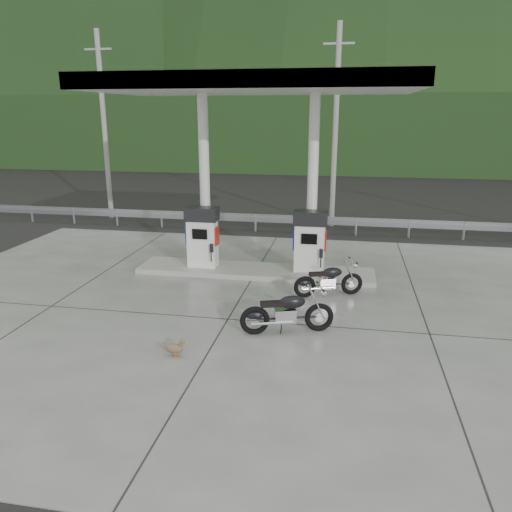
% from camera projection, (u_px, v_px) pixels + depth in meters
% --- Properties ---
extents(ground, '(160.00, 160.00, 0.00)m').
position_uv_depth(ground, '(237.00, 304.00, 12.54)').
color(ground, black).
rests_on(ground, ground).
extents(forecourt_apron, '(18.00, 14.00, 0.02)m').
position_uv_depth(forecourt_apron, '(237.00, 304.00, 12.53)').
color(forecourt_apron, slate).
rests_on(forecourt_apron, ground).
extents(pump_island, '(7.00, 1.40, 0.15)m').
position_uv_depth(pump_island, '(255.00, 271.00, 14.87)').
color(pump_island, gray).
rests_on(pump_island, forecourt_apron).
extents(gas_pump_left, '(0.95, 0.55, 1.80)m').
position_uv_depth(gas_pump_left, '(202.00, 237.00, 14.88)').
color(gas_pump_left, white).
rests_on(gas_pump_left, pump_island).
extents(gas_pump_right, '(0.95, 0.55, 1.80)m').
position_uv_depth(gas_pump_right, '(310.00, 242.00, 14.33)').
color(gas_pump_right, white).
rests_on(gas_pump_right, pump_island).
extents(canopy_column_left, '(0.30, 0.30, 5.00)m').
position_uv_depth(canopy_column_left, '(205.00, 181.00, 14.81)').
color(canopy_column_left, white).
rests_on(canopy_column_left, pump_island).
extents(canopy_column_right, '(0.30, 0.30, 5.00)m').
position_uv_depth(canopy_column_right, '(313.00, 184.00, 14.26)').
color(canopy_column_right, white).
rests_on(canopy_column_right, pump_island).
extents(canopy_roof, '(8.50, 5.00, 0.40)m').
position_uv_depth(canopy_roof, '(255.00, 84.00, 13.41)').
color(canopy_roof, white).
rests_on(canopy_roof, canopy_column_left).
extents(guardrail, '(26.00, 0.16, 1.42)m').
position_uv_depth(guardrail, '(280.00, 215.00, 19.90)').
color(guardrail, gray).
rests_on(guardrail, ground).
extents(road, '(60.00, 7.00, 0.01)m').
position_uv_depth(road, '(290.00, 215.00, 23.41)').
color(road, black).
rests_on(road, ground).
extents(utility_pole_a, '(0.22, 0.22, 8.00)m').
position_uv_depth(utility_pole_a, '(104.00, 128.00, 21.79)').
color(utility_pole_a, gray).
rests_on(utility_pole_a, ground).
extents(utility_pole_b, '(0.22, 0.22, 8.00)m').
position_uv_depth(utility_pole_b, '(335.00, 129.00, 20.06)').
color(utility_pole_b, gray).
rests_on(utility_pole_b, ground).
extents(tree_band, '(80.00, 6.00, 6.00)m').
position_uv_depth(tree_band, '(317.00, 134.00, 40.06)').
color(tree_band, black).
rests_on(tree_band, ground).
extents(forested_hills, '(100.00, 40.00, 140.00)m').
position_uv_depth(forested_hills, '(330.00, 147.00, 69.25)').
color(forested_hills, black).
rests_on(forested_hills, ground).
extents(motorcycle_left, '(2.02, 1.16, 0.91)m').
position_uv_depth(motorcycle_left, '(287.00, 313.00, 10.78)').
color(motorcycle_left, black).
rests_on(motorcycle_left, forecourt_apron).
extents(motorcycle_right, '(1.82, 1.14, 0.83)m').
position_uv_depth(motorcycle_right, '(329.00, 281.00, 12.97)').
color(motorcycle_right, black).
rests_on(motorcycle_right, forecourt_apron).
extents(duck, '(0.45, 0.14, 0.32)m').
position_uv_depth(duck, '(174.00, 349.00, 9.79)').
color(duck, brown).
rests_on(duck, forecourt_apron).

